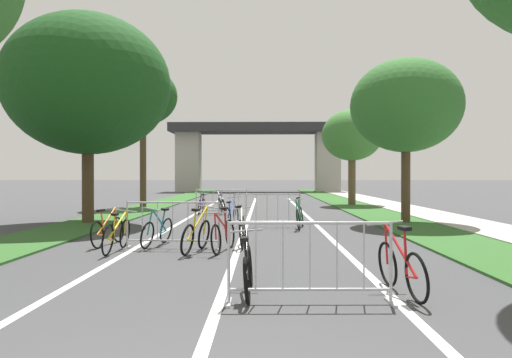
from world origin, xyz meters
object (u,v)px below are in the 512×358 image
object	(u,v)px
bicycle_yellow_0	(196,235)
bicycle_blue_7	(232,214)
tree_left_pine_near	(143,97)
crowd_barrier_fourth	(221,202)
bicycle_red_11	(223,234)
tree_right_oak_mid	(406,106)
bicycle_black_2	(248,270)
bicycle_red_1	(401,267)
bicycle_silver_3	(222,205)
bicycle_purple_8	(202,205)
crowd_barrier_nearest	(310,263)
bicycle_teal_5	(157,231)
bicycle_yellow_10	(117,235)
tree_right_pine_far	(352,136)
crowd_barrier_second	(173,225)
tree_left_maple_mid	(88,85)
bicycle_green_6	(300,216)
bicycle_white_9	(242,230)
crowd_barrier_third	(267,211)
bicycle_orange_4	(108,230)

from	to	relation	value
bicycle_yellow_0	bicycle_blue_7	size ratio (longest dim) A/B	1.01
tree_left_pine_near	crowd_barrier_fourth	xyz separation A→B (m)	(4.30, -4.23, -5.03)
bicycle_red_11	tree_right_oak_mid	bearing A→B (deg)	-121.16
tree_right_oak_mid	bicycle_black_2	xyz separation A→B (m)	(-5.02, -9.80, -3.64)
bicycle_yellow_0	bicycle_red_1	distance (m)	4.87
bicycle_red_1	bicycle_black_2	size ratio (longest dim) A/B	1.01
bicycle_silver_3	bicycle_purple_8	distance (m)	0.87
crowd_barrier_nearest	bicycle_teal_5	world-z (taller)	crowd_barrier_nearest
bicycle_yellow_0	bicycle_teal_5	world-z (taller)	bicycle_yellow_0
tree_left_pine_near	bicycle_black_2	xyz separation A→B (m)	(5.82, -17.46, -5.21)
bicycle_silver_3	bicycle_teal_5	distance (m)	9.25
bicycle_teal_5	bicycle_yellow_10	world-z (taller)	bicycle_teal_5
tree_right_pine_far	crowd_barrier_second	bearing A→B (deg)	-113.82
tree_left_maple_mid	bicycle_red_1	xyz separation A→B (m)	(7.80, -9.52, -4.29)
tree_left_pine_near	bicycle_green_6	world-z (taller)	tree_left_pine_near
bicycle_red_1	bicycle_white_9	distance (m)	5.09
tree_left_maple_mid	crowd_barrier_third	distance (m)	7.37
bicycle_yellow_10	bicycle_red_11	distance (m)	2.27
bicycle_teal_5	bicycle_yellow_0	bearing A→B (deg)	152.49
crowd_barrier_nearest	bicycle_yellow_10	size ratio (longest dim) A/B	1.22
bicycle_green_6	bicycle_purple_8	distance (m)	6.77
bicycle_silver_3	bicycle_blue_7	distance (m)	4.68
tree_left_pine_near	bicycle_yellow_10	bearing A→B (deg)	-78.14
crowd_barrier_third	bicycle_teal_5	distance (m)	4.91
crowd_barrier_fourth	bicycle_blue_7	xyz separation A→B (m)	(0.71, -4.15, -0.16)
tree_right_pine_far	bicycle_black_2	size ratio (longest dim) A/B	3.20
crowd_barrier_second	bicycle_purple_8	distance (m)	9.70
tree_right_oak_mid	bicycle_red_11	bearing A→B (deg)	-133.09
bicycle_green_6	bicycle_red_11	bearing A→B (deg)	75.50
tree_right_pine_far	bicycle_teal_5	world-z (taller)	tree_right_pine_far
bicycle_black_2	bicycle_orange_4	distance (m)	5.71
tree_right_oak_mid	bicycle_green_6	xyz separation A→B (m)	(-3.71, -1.67, -3.60)
crowd_barrier_third	bicycle_orange_4	xyz separation A→B (m)	(-3.74, -4.10, -0.16)
crowd_barrier_nearest	bicycle_white_9	size ratio (longest dim) A/B	1.26
tree_left_pine_near	crowd_barrier_third	xyz separation A→B (m)	(6.14, -8.79, -5.03)
crowd_barrier_nearest	tree_left_maple_mid	bearing A→B (deg)	123.07
tree_right_pine_far	crowd_barrier_third	bearing A→B (deg)	-113.29
bicycle_green_6	bicycle_purple_8	xyz separation A→B (m)	(-3.73, 5.66, -0.02)
bicycle_purple_8	bicycle_orange_4	bearing A→B (deg)	86.40
tree_left_maple_mid	bicycle_yellow_0	bearing A→B (deg)	-52.97
bicycle_orange_4	bicycle_red_11	size ratio (longest dim) A/B	1.01
bicycle_black_2	bicycle_orange_4	world-z (taller)	bicycle_orange_4
tree_right_pine_far	crowd_barrier_second	distance (m)	17.09
crowd_barrier_third	bicycle_white_9	bearing A→B (deg)	-98.18
bicycle_black_2	bicycle_teal_5	xyz separation A→B (m)	(-2.24, 4.48, 0.01)
crowd_barrier_third	bicycle_blue_7	bearing A→B (deg)	160.13
bicycle_orange_4	bicycle_red_1	bearing A→B (deg)	-31.72
bicycle_silver_3	bicycle_orange_4	world-z (taller)	bicycle_silver_3
crowd_barrier_third	bicycle_red_1	distance (m)	8.83
crowd_barrier_nearest	tree_right_oak_mid	bearing A→B (deg)	67.65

